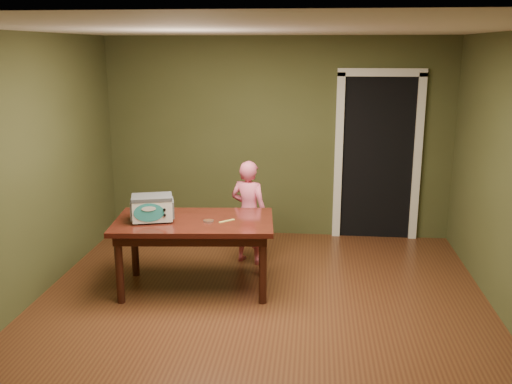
% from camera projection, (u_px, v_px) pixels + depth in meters
% --- Properties ---
extents(floor, '(5.00, 5.00, 0.00)m').
position_uv_depth(floor, '(258.00, 316.00, 5.35)').
color(floor, '#593019').
rests_on(floor, ground).
extents(room_shell, '(4.52, 5.02, 2.61)m').
position_uv_depth(room_shell, '(258.00, 136.00, 4.93)').
color(room_shell, '#434826').
rests_on(room_shell, ground).
extents(doorway, '(1.10, 0.66, 2.25)m').
position_uv_depth(doorway, '(375.00, 155.00, 7.64)').
color(doorway, black).
rests_on(doorway, ground).
extents(dining_table, '(1.68, 1.05, 0.75)m').
position_uv_depth(dining_table, '(194.00, 229.00, 5.82)').
color(dining_table, '#35110C').
rests_on(dining_table, floor).
extents(toy_oven, '(0.48, 0.39, 0.26)m').
position_uv_depth(toy_oven, '(152.00, 207.00, 5.72)').
color(toy_oven, '#4C4F54').
rests_on(toy_oven, dining_table).
extents(baking_pan, '(0.10, 0.10, 0.02)m').
position_uv_depth(baking_pan, '(208.00, 221.00, 5.71)').
color(baking_pan, silver).
rests_on(baking_pan, dining_table).
extents(spatula, '(0.15, 0.14, 0.01)m').
position_uv_depth(spatula, '(227.00, 221.00, 5.74)').
color(spatula, '#D1C45B').
rests_on(spatula, dining_table).
extents(child, '(0.51, 0.42, 1.21)m').
position_uv_depth(child, '(249.00, 212.00, 6.57)').
color(child, '#EE6284').
rests_on(child, floor).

